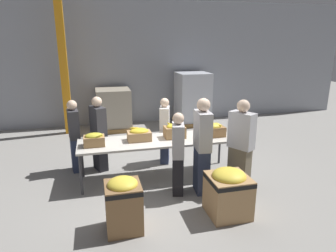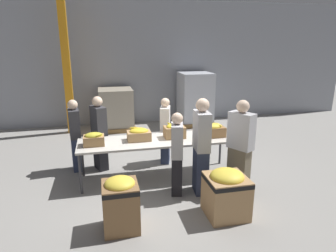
{
  "view_description": "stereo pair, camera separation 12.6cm",
  "coord_description": "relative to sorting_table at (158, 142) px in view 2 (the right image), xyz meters",
  "views": [
    {
      "loc": [
        -1.18,
        -5.55,
        2.71
      ],
      "look_at": [
        0.25,
        0.18,
        1.03
      ],
      "focal_mm": 32.0,
      "sensor_mm": 36.0,
      "label": 1
    },
    {
      "loc": [
        -1.05,
        -5.58,
        2.71
      ],
      "look_at": [
        0.25,
        0.18,
        1.03
      ],
      "focal_mm": 32.0,
      "sensor_mm": 36.0,
      "label": 2
    }
  ],
  "objects": [
    {
      "name": "volunteer_2",
      "position": [
        -1.14,
        0.69,
        0.04
      ],
      "size": [
        0.36,
        0.48,
        1.61
      ],
      "rotation": [
        0.0,
        0.0,
        -1.2
      ],
      "color": "black",
      "rests_on": "ground_plane"
    },
    {
      "name": "volunteer_1",
      "position": [
        0.64,
        -0.78,
        0.11
      ],
      "size": [
        0.28,
        0.5,
        1.77
      ],
      "rotation": [
        0.0,
        0.0,
        1.47
      ],
      "color": "#2D3856",
      "rests_on": "ground_plane"
    },
    {
      "name": "banana_box_0",
      "position": [
        -1.24,
        -0.05,
        0.17
      ],
      "size": [
        0.39,
        0.29,
        0.25
      ],
      "color": "#A37A4C",
      "rests_on": "sorting_table"
    },
    {
      "name": "volunteer_0",
      "position": [
        0.32,
        0.76,
        -0.02
      ],
      "size": [
        0.31,
        0.44,
        1.51
      ],
      "rotation": [
        0.0,
        0.0,
        -1.87
      ],
      "color": "#2D3856",
      "rests_on": "ground_plane"
    },
    {
      "name": "pallet_stack_1",
      "position": [
        2.0,
        3.81,
        0.08
      ],
      "size": [
        1.11,
        1.11,
        1.72
      ],
      "color": "olive",
      "rests_on": "ground_plane"
    },
    {
      "name": "donation_bin_0",
      "position": [
        -0.87,
        -1.62,
        -0.33
      ],
      "size": [
        0.52,
        0.52,
        0.83
      ],
      "color": "olive",
      "rests_on": "ground_plane"
    },
    {
      "name": "wall_back",
      "position": [
        0.0,
        4.49,
        1.23
      ],
      "size": [
        16.0,
        0.08,
        4.0
      ],
      "color": "#9399A3",
      "rests_on": "ground_plane"
    },
    {
      "name": "donation_bin_1",
      "position": [
        0.79,
        -1.62,
        -0.35
      ],
      "size": [
        0.63,
        0.63,
        0.78
      ],
      "color": "tan",
      "rests_on": "ground_plane"
    },
    {
      "name": "volunteer_5",
      "position": [
        0.21,
        -0.73,
        -0.01
      ],
      "size": [
        0.29,
        0.44,
        1.52
      ],
      "rotation": [
        0.0,
        0.0,
        1.33
      ],
      "color": "black",
      "rests_on": "ground_plane"
    },
    {
      "name": "banana_box_2",
      "position": [
        0.36,
        0.06,
        0.19
      ],
      "size": [
        0.42,
        0.35,
        0.29
      ],
      "color": "#A37A4C",
      "rests_on": "sorting_table"
    },
    {
      "name": "volunteer_3",
      "position": [
        -1.64,
        0.77,
        0.0
      ],
      "size": [
        0.26,
        0.44,
        1.55
      ],
      "rotation": [
        0.0,
        0.0,
        -1.43
      ],
      "color": "#2D3856",
      "rests_on": "ground_plane"
    },
    {
      "name": "volunteer_4",
      "position": [
        1.37,
        -0.84,
        0.09
      ],
      "size": [
        0.43,
        0.51,
        1.72
      ],
      "rotation": [
        0.0,
        0.0,
        2.09
      ],
      "color": "#6B604C",
      "rests_on": "ground_plane"
    },
    {
      "name": "banana_box_1",
      "position": [
        -0.37,
        0.05,
        0.17
      ],
      "size": [
        0.46,
        0.32,
        0.26
      ],
      "color": "tan",
      "rests_on": "sorting_table"
    },
    {
      "name": "banana_box_3",
      "position": [
        1.14,
        -0.04,
        0.18
      ],
      "size": [
        0.49,
        0.31,
        0.28
      ],
      "color": "olive",
      "rests_on": "sorting_table"
    },
    {
      "name": "pallet_stack_0",
      "position": [
        -0.62,
        3.77,
        -0.13
      ],
      "size": [
        1.12,
        1.12,
        1.28
      ],
      "color": "olive",
      "rests_on": "ground_plane"
    },
    {
      "name": "ground_plane",
      "position": [
        0.0,
        0.0,
        -0.77
      ],
      "size": [
        30.0,
        30.0,
        0.0
      ],
      "primitive_type": "plane",
      "color": "gray"
    },
    {
      "name": "sorting_table",
      "position": [
        0.0,
        0.0,
        0.0
      ],
      "size": [
        3.13,
        0.89,
        0.81
      ],
      "color": "beige",
      "rests_on": "ground_plane"
    },
    {
      "name": "support_pillar",
      "position": [
        -1.98,
        3.71,
        1.23
      ],
      "size": [
        0.22,
        0.22,
        4.0
      ],
      "color": "orange",
      "rests_on": "ground_plane"
    }
  ]
}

